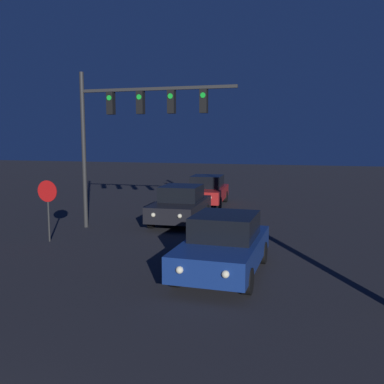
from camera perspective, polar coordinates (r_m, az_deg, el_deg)
The scene contains 5 objects.
car_near at distance 12.02m, azimuth 4.27°, elevation -7.03°, with size 2.10×4.49×1.66m.
car_mid at distance 19.09m, azimuth -1.54°, elevation -1.69°, with size 2.21×4.54×1.66m.
car_far at distance 24.22m, azimuth 1.97°, elevation 0.20°, with size 2.31×4.57×1.66m.
traffic_signal_mast at distance 17.54m, azimuth -8.39°, elevation 9.70°, with size 6.55×0.30×6.45m.
stop_sign at distance 16.38m, azimuth -18.68°, elevation -0.85°, with size 0.78×0.07×2.26m.
Camera 1 is at (3.90, -1.68, 3.78)m, focal length 40.00 mm.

